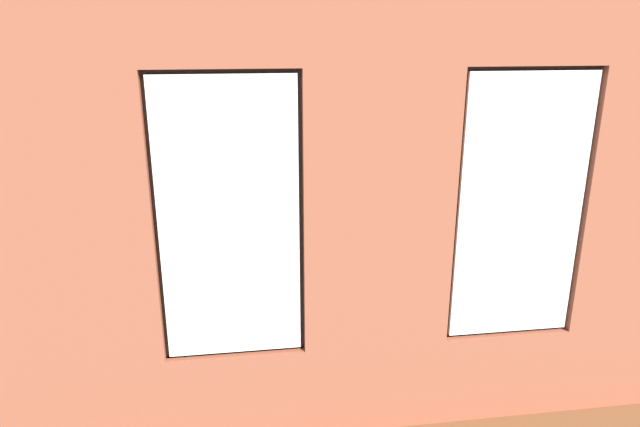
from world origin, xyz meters
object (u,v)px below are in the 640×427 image
(tv_flatscreen, at_px, (74,223))
(potted_plant_near_tv, at_px, (106,274))
(potted_plant_between_couches, at_px, (441,289))
(potted_plant_foreground_right, at_px, (129,182))
(couch_left, at_px, (546,267))
(remote_silver, at_px, (309,253))
(papasan_chair, at_px, (266,204))
(couch_by_window, at_px, (290,348))
(potted_plant_beside_window_right, at_px, (148,311))
(potted_plant_corner_near_left, at_px, (467,184))
(media_console, at_px, (80,270))
(remote_black, at_px, (270,255))
(cup_ceramic, at_px, (326,241))
(coffee_table, at_px, (300,254))
(table_plant_small, at_px, (300,241))

(tv_flatscreen, xyz_separation_m, potted_plant_near_tv, (-0.54, 1.05, -0.22))
(potted_plant_between_couches, relative_size, potted_plant_foreground_right, 0.85)
(couch_left, relative_size, remote_silver, 12.05)
(potted_plant_near_tv, bearing_deg, remote_silver, -162.41)
(couch_left, distance_m, tv_flatscreen, 5.50)
(papasan_chair, distance_m, potted_plant_near_tv, 3.22)
(couch_by_window, xyz_separation_m, potted_plant_beside_window_right, (1.13, 0.11, 0.49))
(papasan_chair, bearing_deg, potted_plant_beside_window_right, 74.21)
(tv_flatscreen, height_order, potted_plant_corner_near_left, tv_flatscreen)
(media_console, bearing_deg, remote_black, 170.61)
(remote_silver, xyz_separation_m, tv_flatscreen, (2.69, -0.37, 0.38))
(couch_by_window, bearing_deg, potted_plant_corner_near_left, -128.11)
(remote_silver, distance_m, potted_plant_beside_window_right, 2.55)
(couch_by_window, bearing_deg, couch_left, -156.58)
(cup_ceramic, bearing_deg, couch_left, 161.20)
(papasan_chair, bearing_deg, remote_silver, 101.11)
(coffee_table, relative_size, papasan_chair, 1.13)
(tv_flatscreen, xyz_separation_m, papasan_chair, (-2.30, -1.64, -0.37))
(cup_ceramic, bearing_deg, potted_plant_corner_near_left, -142.87)
(cup_ceramic, relative_size, table_plant_small, 0.45)
(cup_ceramic, bearing_deg, remote_black, 22.06)
(couch_by_window, height_order, potted_plant_beside_window_right, potted_plant_beside_window_right)
(media_console, relative_size, potted_plant_corner_near_left, 1.09)
(potted_plant_corner_near_left, relative_size, potted_plant_between_couches, 0.87)
(remote_black, bearing_deg, couch_left, 102.28)
(potted_plant_between_couches, bearing_deg, potted_plant_foreground_right, -50.55)
(potted_plant_near_tv, height_order, potted_plant_corner_near_left, potted_plant_near_tv)
(potted_plant_corner_near_left, height_order, potted_plant_foreground_right, potted_plant_foreground_right)
(tv_flatscreen, distance_m, potted_plant_beside_window_right, 2.65)
(remote_black, height_order, papasan_chair, papasan_chair)
(table_plant_small, xyz_separation_m, papasan_chair, (0.30, -1.88, -0.09))
(coffee_table, xyz_separation_m, remote_black, (0.37, 0.13, 0.06))
(cup_ceramic, distance_m, potted_plant_beside_window_right, 2.92)
(potted_plant_corner_near_left, bearing_deg, papasan_chair, 4.41)
(coffee_table, relative_size, table_plant_small, 5.81)
(cup_ceramic, bearing_deg, coffee_table, 24.53)
(remote_black, bearing_deg, coffee_table, 131.78)
(remote_silver, distance_m, potted_plant_foreground_right, 3.28)
(potted_plant_foreground_right, bearing_deg, coffee_table, 137.91)
(couch_left, height_order, potted_plant_between_couches, potted_plant_between_couches)
(couch_by_window, xyz_separation_m, potted_plant_corner_near_left, (-3.26, -4.15, 0.24))
(couch_by_window, distance_m, potted_plant_near_tv, 2.14)
(couch_by_window, relative_size, remote_black, 10.62)
(couch_left, xyz_separation_m, papasan_chair, (3.10, -2.56, 0.11))
(media_console, bearing_deg, coffee_table, 174.84)
(couch_left, bearing_deg, remote_silver, -105.44)
(table_plant_small, relative_size, remote_silver, 1.26)
(couch_left, relative_size, remote_black, 12.05)
(coffee_table, height_order, table_plant_small, table_plant_small)
(tv_flatscreen, bearing_deg, potted_plant_corner_near_left, -161.18)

